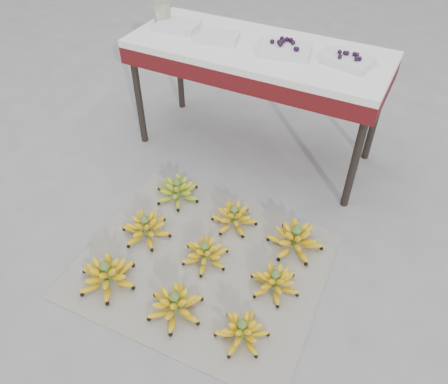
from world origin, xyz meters
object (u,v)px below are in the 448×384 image
at_px(bunch_mid_left, 146,228).
at_px(bunch_mid_right, 275,281).
at_px(bunch_back_left, 177,191).
at_px(bunch_back_center, 234,217).
at_px(bunch_mid_center, 205,253).
at_px(glass_jar, 162,13).
at_px(tray_right, 286,49).
at_px(tray_far_left, 178,26).
at_px(tray_far_right, 348,60).
at_px(newspaper_mat, 203,263).
at_px(bunch_front_center, 175,304).
at_px(bunch_back_right, 295,239).
at_px(bunch_front_right, 242,331).
at_px(vendor_table, 257,60).
at_px(tray_left, 218,38).
at_px(bunch_front_left, 107,275).

bearing_deg(bunch_mid_left, bunch_mid_right, -1.79).
bearing_deg(bunch_mid_right, bunch_back_left, 158.43).
relative_size(bunch_mid_right, bunch_back_center, 0.95).
relative_size(bunch_mid_center, glass_jar, 2.23).
distance_m(bunch_mid_center, tray_right, 1.23).
bearing_deg(bunch_back_left, tray_far_left, 133.82).
bearing_deg(tray_far_right, newspaper_mat, -108.31).
distance_m(tray_far_left, glass_jar, 0.15).
bearing_deg(bunch_front_center, bunch_back_right, 82.02).
distance_m(bunch_front_right, tray_right, 1.54).
relative_size(bunch_mid_left, tray_far_right, 0.97).
height_order(bunch_mid_center, tray_far_right, tray_far_right).
distance_m(bunch_back_left, bunch_back_center, 0.41).
distance_m(bunch_back_right, tray_far_left, 1.50).
height_order(bunch_mid_right, bunch_back_left, bunch_back_left).
bearing_deg(bunch_back_left, bunch_mid_right, -7.92).
distance_m(bunch_front_right, vendor_table, 1.56).
relative_size(newspaper_mat, bunch_back_right, 3.81).
height_order(newspaper_mat, bunch_front_center, bunch_front_center).
relative_size(tray_far_left, tray_left, 1.05).
bearing_deg(bunch_front_right, bunch_front_center, 175.53).
relative_size(bunch_front_right, tray_far_left, 0.99).
bearing_deg(tray_far_left, tray_far_right, 0.83).
bearing_deg(bunch_mid_right, tray_far_right, 95.22).
height_order(bunch_front_center, bunch_back_right, bunch_back_right).
xyz_separation_m(newspaper_mat, bunch_back_left, (-0.38, 0.37, 0.06)).
xyz_separation_m(bunch_front_left, bunch_front_center, (0.39, 0.01, -0.00)).
relative_size(bunch_back_center, vendor_table, 0.18).
xyz_separation_m(tray_right, glass_jar, (-0.86, 0.06, 0.04)).
distance_m(bunch_mid_right, tray_right, 1.29).
height_order(bunch_front_left, tray_left, tray_left).
xyz_separation_m(bunch_mid_left, tray_far_right, (0.72, 1.02, 0.71)).
bearing_deg(bunch_back_center, tray_left, 119.69).
xyz_separation_m(bunch_mid_left, bunch_back_center, (0.40, 0.30, -0.00)).
height_order(newspaper_mat, bunch_mid_center, bunch_mid_center).
height_order(bunch_front_left, vendor_table, vendor_table).
distance_m(bunch_mid_right, tray_left, 1.46).
bearing_deg(bunch_front_right, bunch_mid_left, 148.21).
distance_m(vendor_table, tray_left, 0.26).
relative_size(bunch_mid_center, tray_right, 0.96).
bearing_deg(bunch_mid_right, bunch_back_center, 143.19).
bearing_deg(bunch_front_right, bunch_mid_center, 130.55).
height_order(bunch_back_center, tray_far_right, tray_far_right).
relative_size(tray_left, glass_jar, 1.98).
relative_size(bunch_mid_left, bunch_back_left, 0.83).
height_order(bunch_mid_center, tray_right, tray_right).
xyz_separation_m(bunch_back_center, tray_far_left, (-0.75, 0.71, 0.71)).
height_order(vendor_table, tray_far_left, tray_far_left).
height_order(tray_far_left, glass_jar, glass_jar).
xyz_separation_m(bunch_mid_left, vendor_table, (0.19, 1.01, 0.60)).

